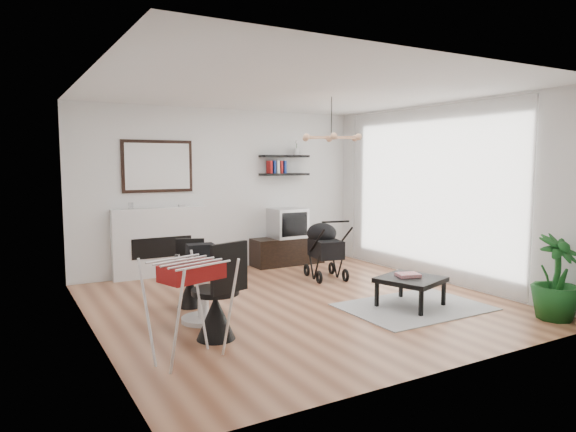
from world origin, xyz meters
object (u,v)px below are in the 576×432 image
drying_rack (189,308)px  potted_plant (557,278)px  dining_table (203,283)px  stroller (325,252)px  fireplace (160,234)px  coffee_table (411,281)px  tv_console (287,251)px  crt_tv (287,223)px

drying_rack → potted_plant: (4.09, -0.90, -0.01)m
drying_rack → dining_table: bearing=46.0°
dining_table → stroller: bearing=25.8°
fireplace → dining_table: fireplace is taller
fireplace → dining_table: (-0.24, -2.55, -0.24)m
drying_rack → coffee_table: bearing=-11.4°
tv_console → dining_table: (-2.47, -2.39, 0.21)m
fireplace → drying_rack: size_ratio=2.29×
fireplace → dining_table: bearing=-95.4°
tv_console → potted_plant: size_ratio=1.32×
tv_console → drying_rack: 4.56m
dining_table → fireplace: bearing=84.6°
fireplace → tv_console: bearing=-4.1°
tv_console → dining_table: dining_table is taller
fireplace → tv_console: 2.28m
potted_plant → crt_tv: bearing=104.3°
crt_tv → potted_plant: crt_tv is taller
stroller → crt_tv: bearing=101.1°
crt_tv → coffee_table: crt_tv is taller
tv_console → crt_tv: size_ratio=2.18×
stroller → coffee_table: 1.90m
drying_rack → coffee_table: 3.02m
fireplace → dining_table: 2.57m
fireplace → drying_rack: bearing=-101.9°
fireplace → crt_tv: size_ratio=3.63×
drying_rack → stroller: (2.97, 2.23, -0.08)m
drying_rack → potted_plant: potted_plant is taller
dining_table → coffee_table: dining_table is taller
dining_table → potted_plant: 4.07m
crt_tv → stroller: bearing=-90.7°
crt_tv → tv_console: bearing=63.2°
drying_rack → stroller: size_ratio=0.98×
crt_tv → drying_rack: (-2.99, -3.43, -0.25)m
crt_tv → stroller: 1.25m
tv_console → drying_rack: bearing=-131.0°
tv_console → stroller: bearing=-90.8°
coffee_table → potted_plant: (1.09, -1.22, 0.16)m
drying_rack → tv_console: bearing=31.4°
coffee_table → tv_console: bearing=90.2°
tv_console → stroller: size_ratio=1.34×
fireplace → stroller: fireplace is taller
tv_console → drying_rack: drying_rack is taller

